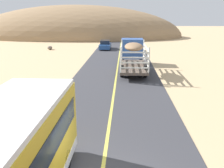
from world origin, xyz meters
The scene contains 4 objects.
livestock_truck centered at (1.63, 20.01, 1.79)m, with size 2.53×9.70×3.02m.
car_far centered at (-2.51, 34.61, 0.69)m, with size 1.80×4.40×1.46m.
boulder_far_horizon centered at (-11.65, 33.56, 0.30)m, with size 0.81×0.99×0.60m, color #756656.
distant_hill centered at (-12.02, 58.24, 0.00)m, with size 54.43×27.31×15.98m, color #957553.
Camera 1 is at (0.77, -7.30, 5.70)m, focal length 40.06 mm.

